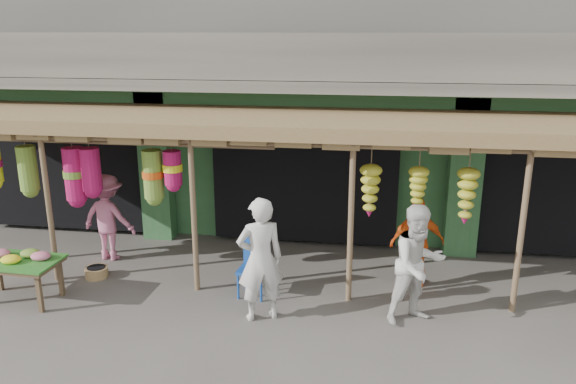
# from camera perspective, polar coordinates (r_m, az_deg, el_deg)

# --- Properties ---
(ground) EXTENTS (80.00, 80.00, 0.00)m
(ground) POSITION_cam_1_polar(r_m,az_deg,el_deg) (9.44, 0.03, -9.92)
(ground) COLOR #514C47
(ground) RESTS_ON ground
(building) EXTENTS (16.40, 6.80, 7.00)m
(building) POSITION_cam_1_polar(r_m,az_deg,el_deg) (13.33, 3.26, 12.80)
(building) COLOR gray
(building) RESTS_ON ground
(awning) EXTENTS (14.00, 2.70, 2.79)m
(awning) POSITION_cam_1_polar(r_m,az_deg,el_deg) (9.43, -0.43, 6.54)
(awning) COLOR brown
(awning) RESTS_ON ground
(flower_table) EXTENTS (1.38, 0.85, 0.81)m
(flower_table) POSITION_cam_1_polar(r_m,az_deg,el_deg) (9.81, -25.80, -6.42)
(flower_table) COLOR brown
(flower_table) RESTS_ON ground
(blue_chair) EXTENTS (0.49, 0.50, 0.94)m
(blue_chair) POSITION_cam_1_polar(r_m,az_deg,el_deg) (9.15, -3.42, -7.23)
(blue_chair) COLOR #1949A3
(blue_chair) RESTS_ON ground
(basket_mid) EXTENTS (0.58, 0.58, 0.18)m
(basket_mid) POSITION_cam_1_polar(r_m,az_deg,el_deg) (11.25, -25.30, -6.63)
(basket_mid) COLOR olive
(basket_mid) RESTS_ON ground
(basket_right) EXTENTS (0.51, 0.51, 0.18)m
(basket_right) POSITION_cam_1_polar(r_m,az_deg,el_deg) (10.41, -18.87, -7.72)
(basket_right) COLOR #A57D4D
(basket_right) RESTS_ON ground
(person_front) EXTENTS (0.81, 0.70, 1.88)m
(person_front) POSITION_cam_1_polar(r_m,az_deg,el_deg) (8.21, -2.84, -6.87)
(person_front) COLOR silver
(person_front) RESTS_ON ground
(person_right) EXTENTS (1.09, 1.02, 1.79)m
(person_right) POSITION_cam_1_polar(r_m,az_deg,el_deg) (8.36, 13.07, -7.20)
(person_right) COLOR silver
(person_right) RESTS_ON ground
(person_vendor) EXTENTS (0.97, 0.57, 1.54)m
(person_vendor) POSITION_cam_1_polar(r_m,az_deg,el_deg) (9.52, 12.98, -5.05)
(person_vendor) COLOR orange
(person_vendor) RESTS_ON ground
(person_shopper) EXTENTS (1.13, 0.76, 1.63)m
(person_shopper) POSITION_cam_1_polar(r_m,az_deg,el_deg) (10.90, -17.80, -2.46)
(person_shopper) COLOR #CA6B8B
(person_shopper) RESTS_ON ground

